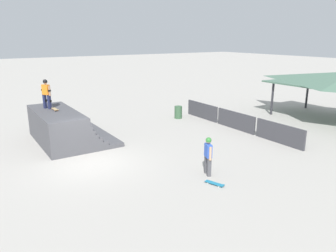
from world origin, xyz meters
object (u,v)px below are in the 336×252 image
at_px(skateboard_on_deck, 55,109).
at_px(trash_bin, 178,112).
at_px(skater_on_deck, 46,92).
at_px(skateboard_on_ground, 215,184).
at_px(bystander_walking, 208,153).

height_order(skateboard_on_deck, trash_bin, skateboard_on_deck).
xyz_separation_m(skater_on_deck, skateboard_on_ground, (9.40, 3.84, -2.57)).
height_order(bystander_walking, trash_bin, bystander_walking).
relative_size(skater_on_deck, trash_bin, 1.85).
relative_size(skater_on_deck, bystander_walking, 0.99).
bearing_deg(skateboard_on_deck, trash_bin, 93.76).
distance_m(skateboard_on_deck, trash_bin, 8.56).
bearing_deg(skater_on_deck, trash_bin, 60.14).
bearing_deg(skater_on_deck, skateboard_on_ground, -8.25).
xyz_separation_m(skater_on_deck, skateboard_on_deck, (0.66, 0.22, -0.85)).
bearing_deg(skateboard_on_deck, skater_on_deck, -163.00).
relative_size(skater_on_deck, skateboard_on_deck, 1.98).
bearing_deg(skateboard_on_ground, skater_on_deck, -176.07).
distance_m(bystander_walking, skateboard_on_ground, 1.34).
height_order(skateboard_on_deck, bystander_walking, skateboard_on_deck).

